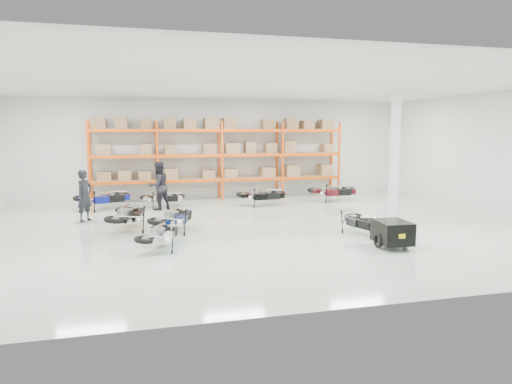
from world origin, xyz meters
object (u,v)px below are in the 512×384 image
object	(u,v)px
moto_touring_right	(364,218)
person_left	(85,196)
moto_back_a	(104,195)
moto_black_far_left	(128,211)
moto_back_c	(263,192)
moto_silver_left	(161,231)
moto_back_d	(334,188)
moto_blue_centre	(174,214)
trailer	(392,232)
moto_back_b	(163,195)
person_back	(158,186)

from	to	relation	value
moto_touring_right	person_left	xyz separation A→B (m)	(-8.25, 4.23, 0.39)
moto_back_a	person_left	xyz separation A→B (m)	(-0.46, -2.33, 0.29)
moto_black_far_left	moto_back_c	xyz separation A→B (m)	(5.29, 3.57, -0.03)
moto_silver_left	moto_back_c	bearing A→B (deg)	-106.19
moto_touring_right	moto_back_d	distance (m)	6.55
moto_blue_centre	person_left	size ratio (longest dim) A/B	1.05
moto_touring_right	person_left	world-z (taller)	person_left
trailer	moto_back_b	xyz separation A→B (m)	(-5.52, 8.22, 0.07)
moto_silver_left	moto_black_far_left	xyz separation A→B (m)	(-0.86, 2.62, 0.10)
moto_silver_left	person_back	world-z (taller)	person_back
moto_silver_left	moto_back_c	world-z (taller)	moto_back_c
moto_black_far_left	moto_touring_right	world-z (taller)	moto_black_far_left
moto_black_far_left	moto_touring_right	bearing A→B (deg)	169.26
trailer	moto_back_b	bearing A→B (deg)	127.23
moto_back_a	moto_back_d	bearing A→B (deg)	-112.32
moto_blue_centre	moto_back_d	size ratio (longest dim) A/B	0.96
moto_black_far_left	trailer	xyz separation A→B (m)	(6.78, -3.99, -0.18)
moto_back_a	moto_back_b	bearing A→B (deg)	-109.34
moto_black_far_left	moto_silver_left	bearing A→B (deg)	116.94
moto_back_a	moto_back_c	size ratio (longest dim) A/B	1.06
moto_back_b	person_back	size ratio (longest dim) A/B	0.83
moto_back_b	moto_back_c	bearing A→B (deg)	-102.59
moto_silver_left	moto_back_d	xyz separation A→B (m)	(7.75, 6.52, 0.10)
moto_back_b	person_left	bearing A→B (deg)	127.87
moto_silver_left	trailer	world-z (taller)	moto_silver_left
moto_touring_right	moto_back_d	size ratio (longest dim) A/B	0.85
trailer	person_back	bearing A→B (deg)	130.25
moto_touring_right	trailer	xyz separation A→B (m)	(0.00, -1.60, -0.08)
moto_blue_centre	person_back	bearing A→B (deg)	-62.39
person_left	moto_blue_centre	bearing A→B (deg)	-95.20
moto_touring_right	moto_black_far_left	bearing A→B (deg)	147.74
trailer	moto_back_c	xyz separation A→B (m)	(-1.50, 7.56, 0.15)
moto_silver_left	person_back	xyz separation A→B (m)	(0.20, 6.23, 0.46)
moto_blue_centre	moto_back_a	world-z (taller)	moto_back_a
moto_silver_left	moto_black_far_left	world-z (taller)	moto_black_far_left
moto_back_d	person_left	size ratio (longest dim) A/B	1.09
moto_back_c	person_left	distance (m)	6.97
person_back	moto_back_b	bearing A→B (deg)	-140.77
moto_back_a	person_back	xyz separation A→B (m)	(2.08, -0.56, 0.36)
moto_touring_right	moto_back_b	xyz separation A→B (m)	(-5.52, 6.62, -0.02)
moto_blue_centre	moto_touring_right	distance (m)	5.71
moto_blue_centre	person_left	bearing A→B (deg)	-17.20
moto_back_c	moto_back_b	bearing A→B (deg)	78.13
trailer	moto_back_d	xyz separation A→B (m)	(1.83, 7.89, 0.17)
moto_blue_centre	moto_silver_left	bearing A→B (deg)	99.75
moto_blue_centre	moto_back_c	size ratio (longest dim) A/B	1.01
moto_back_c	moto_back_d	bearing A→B (deg)	-86.86
trailer	moto_back_d	size ratio (longest dim) A/B	0.88
moto_back_b	person_left	xyz separation A→B (m)	(-2.73, -2.38, 0.40)
moto_blue_centre	trailer	distance (m)	6.40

